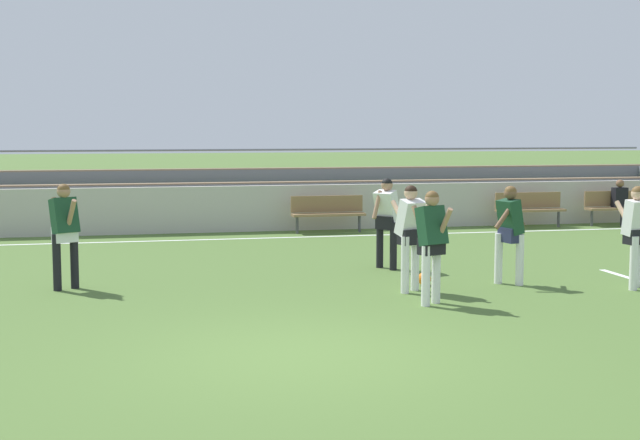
{
  "coord_description": "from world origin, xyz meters",
  "views": [
    {
      "loc": [
        -1.86,
        -9.64,
        2.57
      ],
      "look_at": [
        1.45,
        5.73,
        0.92
      ],
      "focal_mm": 49.77,
      "sensor_mm": 36.0,
      "label": 1
    }
  ],
  "objects_px": {
    "bench_centre_sideline": "(618,205)",
    "player_white_trailing_run": "(637,228)",
    "bench_near_wall_gap": "(328,210)",
    "player_dark_wide_right": "(510,226)",
    "player_dark_pressing_high": "(432,237)",
    "player_white_dropping_back": "(387,215)",
    "player_white_wide_left": "(411,229)",
    "bench_far_left": "(529,206)",
    "spectator_seated": "(620,199)",
    "player_dark_challenging": "(65,227)",
    "soccer_ball": "(424,279)",
    "bleacher_stand": "(288,193)"
  },
  "relations": [
    {
      "from": "player_white_dropping_back",
      "to": "soccer_ball",
      "type": "height_order",
      "value": "player_white_dropping_back"
    },
    {
      "from": "bleacher_stand",
      "to": "player_white_wide_left",
      "type": "relative_size",
      "value": 13.54
    },
    {
      "from": "player_dark_wide_right",
      "to": "soccer_ball",
      "type": "distance_m",
      "value": 1.64
    },
    {
      "from": "player_dark_pressing_high",
      "to": "player_dark_wide_right",
      "type": "bearing_deg",
      "value": 36.04
    },
    {
      "from": "player_white_trailing_run",
      "to": "bench_centre_sideline",
      "type": "bearing_deg",
      "value": 60.95
    },
    {
      "from": "player_white_wide_left",
      "to": "bench_centre_sideline",
      "type": "bearing_deg",
      "value": 43.79
    },
    {
      "from": "player_dark_wide_right",
      "to": "player_dark_challenging",
      "type": "xyz_separation_m",
      "value": [
        -7.08,
        1.05,
        0.05
      ]
    },
    {
      "from": "bench_near_wall_gap",
      "to": "bench_centre_sideline",
      "type": "bearing_deg",
      "value": 0.0
    },
    {
      "from": "bench_far_left",
      "to": "soccer_ball",
      "type": "xyz_separation_m",
      "value": [
        -5.38,
        -7.46,
        -0.44
      ]
    },
    {
      "from": "spectator_seated",
      "to": "player_dark_wide_right",
      "type": "xyz_separation_m",
      "value": [
        -6.5,
        -7.54,
        0.26
      ]
    },
    {
      "from": "player_dark_pressing_high",
      "to": "player_white_dropping_back",
      "type": "xyz_separation_m",
      "value": [
        0.29,
        3.28,
        -0.01
      ]
    },
    {
      "from": "spectator_seated",
      "to": "player_dark_challenging",
      "type": "distance_m",
      "value": 15.05
    },
    {
      "from": "bench_near_wall_gap",
      "to": "player_dark_challenging",
      "type": "xyz_separation_m",
      "value": [
        -5.75,
        -6.6,
        0.46
      ]
    },
    {
      "from": "player_white_wide_left",
      "to": "player_dark_pressing_high",
      "type": "relative_size",
      "value": 1.01
    },
    {
      "from": "spectator_seated",
      "to": "bleacher_stand",
      "type": "bearing_deg",
      "value": 161.85
    },
    {
      "from": "player_dark_wide_right",
      "to": "bench_near_wall_gap",
      "type": "bearing_deg",
      "value": 99.85
    },
    {
      "from": "bench_near_wall_gap",
      "to": "player_dark_pressing_high",
      "type": "height_order",
      "value": "player_dark_pressing_high"
    },
    {
      "from": "spectator_seated",
      "to": "player_white_dropping_back",
      "type": "distance_m",
      "value": 9.76
    },
    {
      "from": "bench_near_wall_gap",
      "to": "player_white_trailing_run",
      "type": "distance_m",
      "value": 9.02
    },
    {
      "from": "player_dark_wide_right",
      "to": "player_dark_pressing_high",
      "type": "xyz_separation_m",
      "value": [
        -1.81,
        -1.31,
        0.03
      ]
    },
    {
      "from": "bleacher_stand",
      "to": "player_white_trailing_run",
      "type": "relative_size",
      "value": 13.79
    },
    {
      "from": "player_white_wide_left",
      "to": "player_white_dropping_back",
      "type": "relative_size",
      "value": 1.01
    },
    {
      "from": "bench_near_wall_gap",
      "to": "player_white_wide_left",
      "type": "xyz_separation_m",
      "value": [
        -0.46,
        -7.94,
        0.45
      ]
    },
    {
      "from": "player_white_trailing_run",
      "to": "player_white_dropping_back",
      "type": "bearing_deg",
      "value": 140.29
    },
    {
      "from": "bench_far_left",
      "to": "player_white_wide_left",
      "type": "bearing_deg",
      "value": -126.05
    },
    {
      "from": "bleacher_stand",
      "to": "player_white_trailing_run",
      "type": "height_order",
      "value": "bleacher_stand"
    },
    {
      "from": "player_dark_pressing_high",
      "to": "player_white_dropping_back",
      "type": "distance_m",
      "value": 3.29
    },
    {
      "from": "player_white_dropping_back",
      "to": "spectator_seated",
      "type": "bearing_deg",
      "value": 34.85
    },
    {
      "from": "bench_near_wall_gap",
      "to": "player_dark_challenging",
      "type": "distance_m",
      "value": 8.77
    },
    {
      "from": "player_white_wide_left",
      "to": "soccer_ball",
      "type": "bearing_deg",
      "value": 50.25
    },
    {
      "from": "spectator_seated",
      "to": "bench_far_left",
      "type": "bearing_deg",
      "value": 177.35
    },
    {
      "from": "player_dark_wide_right",
      "to": "soccer_ball",
      "type": "relative_size",
      "value": 7.38
    },
    {
      "from": "bench_centre_sideline",
      "to": "player_dark_challenging",
      "type": "xyz_separation_m",
      "value": [
        -13.57,
        -6.6,
        0.46
      ]
    },
    {
      "from": "player_dark_wide_right",
      "to": "player_white_dropping_back",
      "type": "height_order",
      "value": "player_white_dropping_back"
    },
    {
      "from": "player_white_trailing_run",
      "to": "soccer_ball",
      "type": "distance_m",
      "value": 3.45
    },
    {
      "from": "bench_near_wall_gap",
      "to": "spectator_seated",
      "type": "relative_size",
      "value": 1.49
    },
    {
      "from": "bleacher_stand",
      "to": "bench_far_left",
      "type": "xyz_separation_m",
      "value": [
        5.84,
        -2.62,
        -0.25
      ]
    },
    {
      "from": "bleacher_stand",
      "to": "soccer_ball",
      "type": "xyz_separation_m",
      "value": [
        0.46,
        -10.08,
        -0.68
      ]
    },
    {
      "from": "bench_near_wall_gap",
      "to": "bench_far_left",
      "type": "bearing_deg",
      "value": 0.0
    },
    {
      "from": "bench_near_wall_gap",
      "to": "spectator_seated",
      "type": "bearing_deg",
      "value": -0.85
    },
    {
      "from": "player_dark_challenging",
      "to": "player_white_dropping_back",
      "type": "distance_m",
      "value": 5.64
    },
    {
      "from": "bench_far_left",
      "to": "player_dark_pressing_high",
      "type": "relative_size",
      "value": 1.08
    },
    {
      "from": "bench_centre_sideline",
      "to": "player_white_trailing_run",
      "type": "height_order",
      "value": "player_white_trailing_run"
    },
    {
      "from": "bench_near_wall_gap",
      "to": "player_white_wide_left",
      "type": "relative_size",
      "value": 1.07
    },
    {
      "from": "bench_centre_sideline",
      "to": "player_white_trailing_run",
      "type": "distance_m",
      "value": 9.67
    },
    {
      "from": "bench_far_left",
      "to": "spectator_seated",
      "type": "distance_m",
      "value": 2.51
    },
    {
      "from": "player_white_dropping_back",
      "to": "player_white_wide_left",
      "type": "bearing_deg",
      "value": -97.08
    },
    {
      "from": "player_dark_challenging",
      "to": "player_dark_pressing_high",
      "type": "bearing_deg",
      "value": -24.16
    },
    {
      "from": "player_dark_wide_right",
      "to": "player_dark_pressing_high",
      "type": "distance_m",
      "value": 2.23
    },
    {
      "from": "player_dark_challenging",
      "to": "soccer_ball",
      "type": "relative_size",
      "value": 7.67
    }
  ]
}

